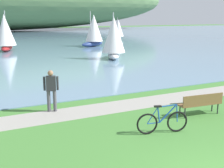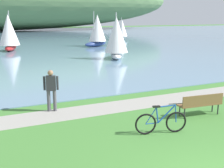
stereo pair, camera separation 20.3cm
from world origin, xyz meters
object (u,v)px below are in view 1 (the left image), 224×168
object	(u,v)px
person_at_shoreline	(51,88)
sailboat_toward_hillside	(114,37)
sailboat_far_off	(94,30)
park_bench_near_camera	(201,102)
sailboat_mid_bay	(5,32)
sailboat_nearest_to_shore	(118,29)
bicycle_leaning_near_bench	(162,122)

from	to	relation	value
person_at_shoreline	sailboat_toward_hillside	xyz separation A→B (m)	(8.58, 11.91, 0.99)
sailboat_toward_hillside	sailboat_far_off	world-z (taller)	sailboat_far_off
park_bench_near_camera	person_at_shoreline	world-z (taller)	person_at_shoreline
person_at_shoreline	sailboat_far_off	size ratio (longest dim) A/B	0.39
sailboat_mid_bay	sailboat_toward_hillside	xyz separation A→B (m)	(8.07, -10.37, -0.12)
sailboat_toward_hillside	sailboat_nearest_to_shore	bearing A→B (deg)	62.13
sailboat_far_off	sailboat_nearest_to_shore	bearing A→B (deg)	47.12
sailboat_mid_bay	sailboat_far_off	distance (m)	10.68
park_bench_near_camera	sailboat_nearest_to_shore	size ratio (longest dim) A/B	0.52
person_at_shoreline	sailboat_mid_bay	xyz separation A→B (m)	(0.51, 22.28, 1.11)
sailboat_nearest_to_shore	sailboat_far_off	xyz separation A→B (m)	(-7.61, -8.20, 0.37)
sailboat_nearest_to_shore	sailboat_mid_bay	distance (m)	20.33
bicycle_leaning_near_bench	park_bench_near_camera	bearing A→B (deg)	18.72
sailboat_mid_bay	sailboat_toward_hillside	world-z (taller)	sailboat_mid_bay
park_bench_near_camera	sailboat_nearest_to_shore	world-z (taller)	sailboat_nearest_to_shore
sailboat_mid_bay	sailboat_toward_hillside	size ratio (longest dim) A/B	1.06
bicycle_leaning_near_bench	sailboat_mid_bay	bearing A→B (deg)	94.94
bicycle_leaning_near_bench	sailboat_far_off	xyz separation A→B (m)	(8.41, 26.75, 1.69)
sailboat_far_off	sailboat_toward_hillside	bearing A→B (deg)	-103.13
park_bench_near_camera	sailboat_mid_bay	size ratio (longest dim) A/B	0.42
sailboat_mid_bay	bicycle_leaning_near_bench	bearing A→B (deg)	-85.06
sailboat_nearest_to_shore	sailboat_mid_bay	bearing A→B (deg)	-153.98
bicycle_leaning_near_bench	sailboat_far_off	size ratio (longest dim) A/B	0.40
sailboat_nearest_to_shore	sailboat_mid_bay	world-z (taller)	sailboat_mid_bay
person_at_shoreline	sailboat_far_off	world-z (taller)	sailboat_far_off
sailboat_toward_hillside	bicycle_leaning_near_bench	bearing A→B (deg)	-110.39
bicycle_leaning_near_bench	sailboat_toward_hillside	world-z (taller)	sailboat_toward_hillside
bicycle_leaning_near_bench	sailboat_toward_hillside	bearing A→B (deg)	69.61
sailboat_mid_bay	sailboat_toward_hillside	bearing A→B (deg)	-52.10
sailboat_nearest_to_shore	person_at_shoreline	bearing A→B (deg)	-121.05
sailboat_nearest_to_shore	sailboat_far_off	world-z (taller)	sailboat_far_off
park_bench_near_camera	sailboat_far_off	xyz separation A→B (m)	(6.04, 25.95, 1.56)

